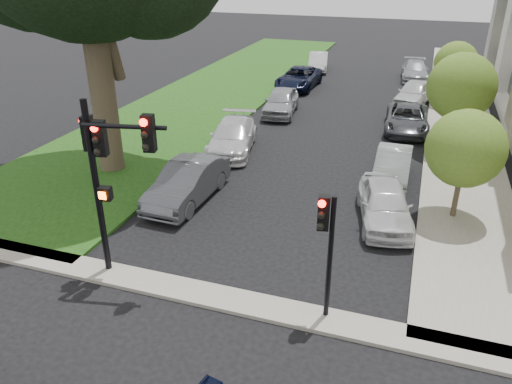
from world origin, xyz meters
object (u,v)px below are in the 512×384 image
(car_parked_4, at_px, (415,71))
(car_parked_8, at_px, (299,78))
(car_parked_7, at_px, (281,102))
(car_parked_2, at_px, (407,119))
(car_parked_6, at_px, (232,136))
(car_parked_9, at_px, (318,62))
(traffic_signal_secondary, at_px, (327,236))
(car_parked_5, at_px, (187,183))
(traffic_signal_main, at_px, (106,160))
(car_parked_0, at_px, (385,204))
(small_tree_b, at_px, (461,87))
(car_parked_1, at_px, (393,165))
(car_parked_3, at_px, (414,93))
(small_tree_a, at_px, (465,149))
(small_tree_c, at_px, (456,63))

(car_parked_4, relative_size, car_parked_8, 0.90)
(car_parked_4, height_order, car_parked_7, car_parked_7)
(car_parked_2, distance_m, car_parked_8, 10.73)
(car_parked_6, height_order, car_parked_9, car_parked_6)
(traffic_signal_secondary, height_order, car_parked_9, traffic_signal_secondary)
(car_parked_5, xyz_separation_m, car_parked_8, (-0.38, 18.79, -0.05))
(car_parked_8, relative_size, car_parked_9, 1.24)
(traffic_signal_main, xyz_separation_m, car_parked_0, (7.19, 5.83, -2.97))
(car_parked_4, bearing_deg, traffic_signal_main, -108.31)
(small_tree_b, xyz_separation_m, car_parked_6, (-10.14, -3.51, -2.42))
(car_parked_0, bearing_deg, car_parked_1, 78.91)
(car_parked_7, bearing_deg, car_parked_1, -54.36)
(traffic_signal_main, height_order, traffic_signal_secondary, traffic_signal_main)
(traffic_signal_secondary, xyz_separation_m, car_parked_8, (-6.77, 23.93, -1.80))
(car_parked_3, distance_m, car_parked_6, 13.82)
(car_parked_0, height_order, car_parked_6, car_parked_0)
(car_parked_8, bearing_deg, car_parked_5, -87.08)
(traffic_signal_secondary, relative_size, car_parked_9, 0.86)
(small_tree_a, height_order, car_parked_2, small_tree_a)
(car_parked_3, bearing_deg, car_parked_2, -80.19)
(car_parked_9, bearing_deg, car_parked_7, -98.10)
(car_parked_9, bearing_deg, traffic_signal_main, -99.42)
(car_parked_2, bearing_deg, small_tree_a, -79.95)
(traffic_signal_main, height_order, car_parked_8, traffic_signal_main)
(car_parked_3, distance_m, car_parked_5, 18.61)
(small_tree_c, bearing_deg, car_parked_9, 143.77)
(car_parked_9, bearing_deg, car_parked_3, -56.15)
(car_parked_3, bearing_deg, car_parked_7, -137.18)
(car_parked_4, bearing_deg, car_parked_6, -117.22)
(small_tree_c, distance_m, car_parked_4, 7.14)
(car_parked_0, bearing_deg, car_parked_3, 77.50)
(car_parked_3, xyz_separation_m, car_parked_7, (-7.41, -4.66, 0.01))
(car_parked_0, bearing_deg, car_parked_6, 135.68)
(small_tree_c, bearing_deg, car_parked_3, -162.61)
(car_parked_6, bearing_deg, car_parked_5, -98.51)
(car_parked_1, distance_m, car_parked_6, 7.78)
(car_parked_9, bearing_deg, car_parked_8, -100.75)
(traffic_signal_secondary, distance_m, car_parked_0, 6.22)
(traffic_signal_secondary, bearing_deg, small_tree_c, 81.50)
(traffic_signal_main, relative_size, car_parked_4, 1.15)
(traffic_signal_secondary, relative_size, car_parked_4, 0.77)
(traffic_signal_secondary, bearing_deg, car_parked_8, 105.80)
(small_tree_a, relative_size, traffic_signal_main, 0.76)
(small_tree_c, height_order, car_parked_3, small_tree_c)
(small_tree_a, xyz_separation_m, traffic_signal_secondary, (-3.41, -6.97, -0.19))
(car_parked_0, bearing_deg, car_parked_5, 173.77)
(traffic_signal_secondary, height_order, car_parked_7, traffic_signal_secondary)
(small_tree_c, height_order, car_parked_4, small_tree_c)
(car_parked_4, height_order, car_parked_5, car_parked_5)
(traffic_signal_main, bearing_deg, car_parked_3, 71.53)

